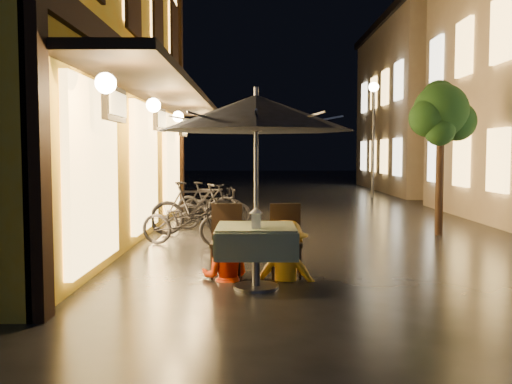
{
  "coord_description": "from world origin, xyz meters",
  "views": [
    {
      "loc": [
        -1.32,
        -6.97,
        1.68
      ],
      "look_at": [
        -1.31,
        0.56,
        1.15
      ],
      "focal_mm": 40.0,
      "sensor_mm": 36.0,
      "label": 1
    }
  ],
  "objects_px": {
    "patio_umbrella": "(256,113)",
    "bicycle_0": "(185,221)",
    "person_yellow": "(287,222)",
    "cafe_table": "(256,241)",
    "person_orange": "(225,228)",
    "table_lantern": "(256,217)"
  },
  "relations": [
    {
      "from": "cafe_table",
      "to": "patio_umbrella",
      "type": "xyz_separation_m",
      "value": [
        0.0,
        -0.0,
        1.56
      ]
    },
    {
      "from": "person_yellow",
      "to": "person_orange",
      "type": "bearing_deg",
      "value": 15.21
    },
    {
      "from": "cafe_table",
      "to": "person_orange",
      "type": "relative_size",
      "value": 0.73
    },
    {
      "from": "cafe_table",
      "to": "person_yellow",
      "type": "distance_m",
      "value": 0.68
    },
    {
      "from": "cafe_table",
      "to": "table_lantern",
      "type": "distance_m",
      "value": 0.41
    },
    {
      "from": "patio_umbrella",
      "to": "person_yellow",
      "type": "bearing_deg",
      "value": 52.05
    },
    {
      "from": "bicycle_0",
      "to": "person_orange",
      "type": "bearing_deg",
      "value": -150.07
    },
    {
      "from": "table_lantern",
      "to": "bicycle_0",
      "type": "distance_m",
      "value": 3.76
    },
    {
      "from": "patio_umbrella",
      "to": "bicycle_0",
      "type": "relative_size",
      "value": 1.5
    },
    {
      "from": "cafe_table",
      "to": "bicycle_0",
      "type": "distance_m",
      "value": 3.5
    },
    {
      "from": "patio_umbrella",
      "to": "bicycle_0",
      "type": "xyz_separation_m",
      "value": [
        -1.27,
        3.26,
        -1.72
      ]
    },
    {
      "from": "patio_umbrella",
      "to": "bicycle_0",
      "type": "distance_m",
      "value": 3.9
    },
    {
      "from": "table_lantern",
      "to": "patio_umbrella",
      "type": "bearing_deg",
      "value": 90.0
    },
    {
      "from": "person_yellow",
      "to": "cafe_table",
      "type": "bearing_deg",
      "value": 67.93
    },
    {
      "from": "person_orange",
      "to": "bicycle_0",
      "type": "distance_m",
      "value": 2.87
    },
    {
      "from": "person_orange",
      "to": "person_yellow",
      "type": "distance_m",
      "value": 0.81
    },
    {
      "from": "cafe_table",
      "to": "person_orange",
      "type": "distance_m",
      "value": 0.67
    },
    {
      "from": "cafe_table",
      "to": "patio_umbrella",
      "type": "bearing_deg",
      "value": -25.11
    },
    {
      "from": "patio_umbrella",
      "to": "bicycle_0",
      "type": "bearing_deg",
      "value": 111.22
    },
    {
      "from": "person_orange",
      "to": "bicycle_0",
      "type": "height_order",
      "value": "person_orange"
    },
    {
      "from": "person_orange",
      "to": "person_yellow",
      "type": "bearing_deg",
      "value": -173.42
    },
    {
      "from": "person_yellow",
      "to": "table_lantern",
      "type": "bearing_deg",
      "value": 77.9
    }
  ]
}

